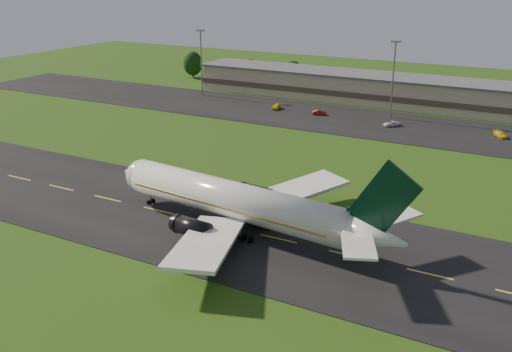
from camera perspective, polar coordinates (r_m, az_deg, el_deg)
The scene contains 12 objects.
ground at distance 89.49m, azimuth -4.11°, elevation -4.85°, with size 360.00×360.00×0.00m, color #214611.
taxiway at distance 89.47m, azimuth -4.11°, elevation -4.82°, with size 220.00×30.00×0.10m, color black.
apron at distance 151.75m, azimuth 10.58°, elevation 5.33°, with size 260.00×30.00×0.10m, color black.
airliner at distance 85.47m, azimuth -1.74°, elevation -2.62°, with size 51.25×41.97×15.57m.
terminal at distance 172.04m, azimuth 15.26°, elevation 8.03°, with size 145.00×16.00×8.40m.
light_mast_west at distance 180.05m, azimuth -5.51°, elevation 11.96°, with size 2.40×1.20×20.35m.
light_mast_centre at distance 155.35m, azimuth 13.59°, elevation 10.24°, with size 2.40×1.20×20.35m.
tree_line at distance 177.97m, azimuth 21.93°, elevation 7.92°, with size 195.22×7.96×9.51m.
service_vehicle_a at distance 163.14m, azimuth 2.06°, elevation 6.97°, with size 1.78×4.42×1.51m, color yellow.
service_vehicle_b at distance 157.39m, azimuth 6.35°, elevation 6.32°, with size 1.31×3.76×1.24m, color #A61A0B.
service_vehicle_c at distance 148.86m, azimuth 13.40°, elevation 5.10°, with size 2.01×4.36×1.21m, color silver.
service_vehicle_d at distance 146.94m, azimuth 23.27°, elevation 3.83°, with size 1.79×4.41×1.28m, color yellow.
Camera 1 is at (44.04, -68.32, 37.44)m, focal length 40.00 mm.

